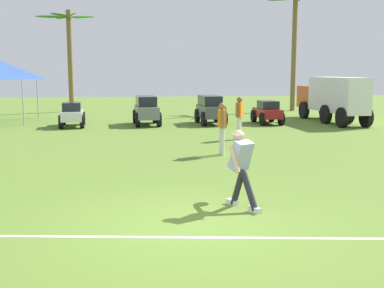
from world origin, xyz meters
TOP-DOWN VIEW (x-y plane):
  - ground_plane at (0.00, 0.00)m, footprint 80.00×80.00m
  - field_line_paint at (0.00, -0.58)m, footprint 22.14×3.08m
  - frisbee_thrower at (0.98, 0.94)m, footprint 0.55×1.08m
  - frisbee_in_flight at (0.88, 1.55)m, footprint 0.29×0.29m
  - teammate_near_sideline at (2.83, 9.73)m, footprint 0.34×0.47m
  - teammate_midfield at (1.62, 6.55)m, footprint 0.21×0.49m
  - parked_car_slot_a at (-3.81, 14.63)m, footprint 1.24×2.26m
  - parked_car_slot_b at (-0.46, 14.99)m, footprint 1.31×2.47m
  - parked_car_slot_c at (2.55, 15.05)m, footprint 1.27×2.45m
  - parked_car_slot_d at (5.28, 14.83)m, footprint 1.13×2.22m
  - box_truck at (8.58, 15.11)m, footprint 1.69×5.96m
  - palm_tree_far_left at (-4.95, 22.98)m, footprint 3.55×3.43m
  - palm_tree_left_of_centre at (8.91, 22.16)m, footprint 3.55×3.07m

SIDE VIEW (x-z plane):
  - ground_plane at x=0.00m, z-range 0.00..0.00m
  - field_line_paint at x=0.00m, z-range 0.00..0.01m
  - parked_car_slot_a at x=-3.81m, z-range 0.01..1.11m
  - parked_car_slot_d at x=5.28m, z-range 0.01..1.11m
  - frisbee_in_flight at x=0.88m, z-range 0.57..0.65m
  - parked_car_slot_b at x=-0.46m, z-range 0.05..1.39m
  - parked_car_slot_c at x=2.55m, z-range 0.05..1.39m
  - frisbee_thrower at x=0.98m, z-range 0.09..1.52m
  - teammate_near_sideline at x=2.83m, z-range 0.16..1.72m
  - teammate_midfield at x=1.62m, z-range 0.16..1.72m
  - box_truck at x=8.58m, z-range 0.13..2.33m
  - palm_tree_far_left at x=-4.95m, z-range 0.70..6.84m
  - palm_tree_left_of_centre at x=8.91m, z-range 0.86..8.13m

